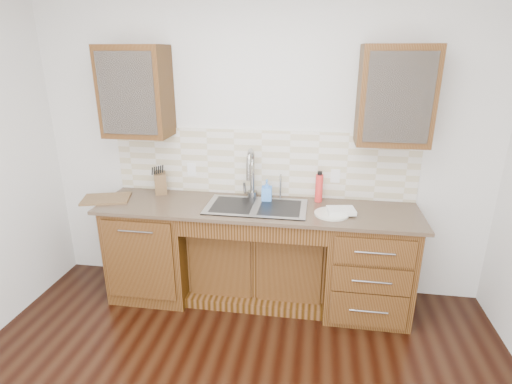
% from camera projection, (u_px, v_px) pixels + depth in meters
% --- Properties ---
extents(wall_back, '(4.00, 0.10, 2.70)m').
position_uv_depth(wall_back, '(263.00, 146.00, 3.56)').
color(wall_back, white).
rests_on(wall_back, ground).
extents(base_cabinet_left, '(0.70, 0.62, 0.88)m').
position_uv_depth(base_cabinet_left, '(155.00, 248.00, 3.67)').
color(base_cabinet_left, '#593014').
rests_on(base_cabinet_left, ground).
extents(base_cabinet_center, '(1.20, 0.44, 0.70)m').
position_uv_depth(base_cabinet_center, '(258.00, 259.00, 3.65)').
color(base_cabinet_center, '#593014').
rests_on(base_cabinet_center, ground).
extents(base_cabinet_right, '(0.70, 0.62, 0.88)m').
position_uv_depth(base_cabinet_right, '(367.00, 264.00, 3.40)').
color(base_cabinet_right, '#593014').
rests_on(base_cabinet_right, ground).
extents(countertop, '(2.70, 0.65, 0.03)m').
position_uv_depth(countertop, '(256.00, 208.00, 3.37)').
color(countertop, '#84705B').
rests_on(countertop, base_cabinet_left).
extents(backsplash, '(2.70, 0.02, 0.59)m').
position_uv_depth(backsplash, '(262.00, 163.00, 3.56)').
color(backsplash, beige).
rests_on(backsplash, wall_back).
extents(sink, '(0.84, 0.46, 0.19)m').
position_uv_depth(sink, '(256.00, 217.00, 3.38)').
color(sink, '#9E9EA5').
rests_on(sink, countertop).
extents(faucet, '(0.04, 0.04, 0.40)m').
position_uv_depth(faucet, '(252.00, 176.00, 3.51)').
color(faucet, '#999993').
rests_on(faucet, countertop).
extents(filter_tap, '(0.02, 0.02, 0.24)m').
position_uv_depth(filter_tap, '(281.00, 186.00, 3.51)').
color(filter_tap, '#999993').
rests_on(filter_tap, countertop).
extents(upper_cabinet_left, '(0.55, 0.34, 0.75)m').
position_uv_depth(upper_cabinet_left, '(136.00, 92.00, 3.35)').
color(upper_cabinet_left, '#593014').
rests_on(upper_cabinet_left, wall_back).
extents(upper_cabinet_right, '(0.55, 0.34, 0.75)m').
position_uv_depth(upper_cabinet_right, '(395.00, 96.00, 3.05)').
color(upper_cabinet_right, '#593014').
rests_on(upper_cabinet_right, wall_back).
extents(outlet_left, '(0.08, 0.01, 0.12)m').
position_uv_depth(outlet_left, '(192.00, 170.00, 3.67)').
color(outlet_left, white).
rests_on(outlet_left, backsplash).
extents(outlet_right, '(0.08, 0.01, 0.12)m').
position_uv_depth(outlet_right, '(335.00, 176.00, 3.48)').
color(outlet_right, white).
rests_on(outlet_right, backsplash).
extents(soap_bottle, '(0.09, 0.09, 0.19)m').
position_uv_depth(soap_bottle, '(267.00, 191.00, 3.46)').
color(soap_bottle, '#4990F1').
rests_on(soap_bottle, countertop).
extents(water_bottle, '(0.08, 0.08, 0.24)m').
position_uv_depth(water_bottle, '(319.00, 188.00, 3.44)').
color(water_bottle, red).
rests_on(water_bottle, countertop).
extents(plate, '(0.34, 0.34, 0.02)m').
position_uv_depth(plate, '(332.00, 214.00, 3.19)').
color(plate, silver).
rests_on(plate, countertop).
extents(dish_towel, '(0.24, 0.19, 0.03)m').
position_uv_depth(dish_towel, '(341.00, 211.00, 3.19)').
color(dish_towel, white).
rests_on(dish_towel, plate).
extents(knife_block, '(0.17, 0.20, 0.19)m').
position_uv_depth(knife_block, '(160.00, 183.00, 3.67)').
color(knife_block, '#A5854E').
rests_on(knife_block, countertop).
extents(cutting_board, '(0.46, 0.38, 0.02)m').
position_uv_depth(cutting_board, '(106.00, 199.00, 3.52)').
color(cutting_board, '#935424').
rests_on(cutting_board, countertop).
extents(cup_left_a, '(0.13, 0.13, 0.10)m').
position_uv_depth(cup_left_a, '(120.00, 98.00, 3.39)').
color(cup_left_a, silver).
rests_on(cup_left_a, upper_cabinet_left).
extents(cup_left_b, '(0.11, 0.11, 0.10)m').
position_uv_depth(cup_left_b, '(151.00, 98.00, 3.35)').
color(cup_left_b, white).
rests_on(cup_left_b, upper_cabinet_left).
extents(cup_right_a, '(0.14, 0.14, 0.09)m').
position_uv_depth(cup_right_a, '(381.00, 103.00, 3.08)').
color(cup_right_a, white).
rests_on(cup_right_a, upper_cabinet_right).
extents(cup_right_b, '(0.12, 0.12, 0.10)m').
position_uv_depth(cup_right_b, '(400.00, 103.00, 3.06)').
color(cup_right_b, silver).
rests_on(cup_right_b, upper_cabinet_right).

